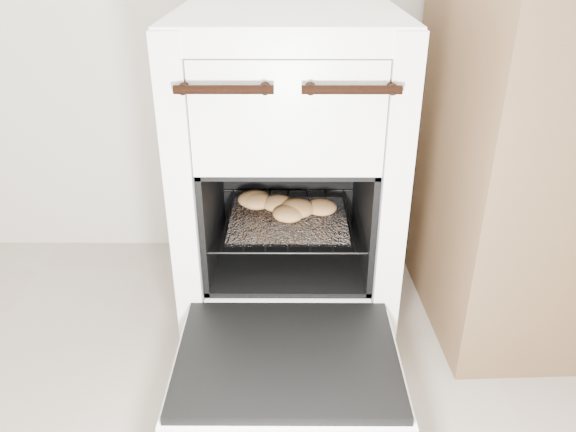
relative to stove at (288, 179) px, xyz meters
name	(u,v)px	position (x,y,z in m)	size (l,w,h in m)	color
stove	(288,179)	(0.00, 0.00, 0.00)	(0.53, 0.60, 0.82)	white
oven_door	(287,359)	(0.00, -0.45, -0.22)	(0.48, 0.37, 0.03)	black
oven_rack	(288,219)	(0.00, -0.06, -0.09)	(0.39, 0.37, 0.01)	black
foil_sheet	(288,220)	(0.00, -0.08, -0.08)	(0.30, 0.27, 0.01)	white
baked_rolls	(282,205)	(-0.02, -0.03, -0.06)	(0.29, 0.20, 0.04)	#B9854A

